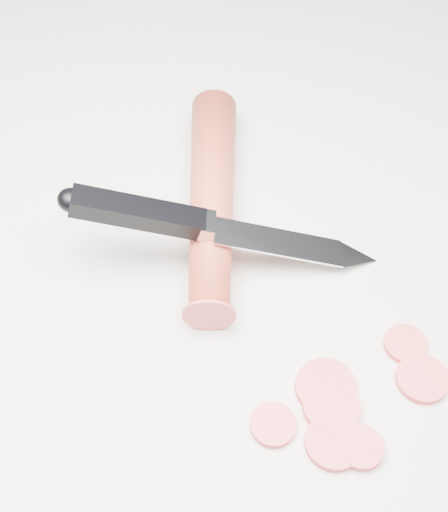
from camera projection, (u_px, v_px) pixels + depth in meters
ground at (277, 325)px, 0.51m from camera, size 2.40×2.40×0.00m
carrot at (212, 199)px, 0.55m from camera, size 0.14×0.19×0.03m
carrot_slice_0 at (332, 407)px, 0.47m from camera, size 0.04×0.04×0.01m
carrot_slice_1 at (273, 425)px, 0.46m from camera, size 0.03×0.03×0.01m
carrot_slice_2 at (334, 442)px, 0.45m from camera, size 0.04×0.04×0.01m
carrot_slice_3 at (405, 344)px, 0.50m from camera, size 0.03×0.03×0.01m
carrot_slice_4 at (422, 379)px, 0.48m from camera, size 0.04×0.04×0.01m
carrot_slice_5 at (326, 387)px, 0.48m from camera, size 0.04×0.04×0.01m
carrot_slice_6 at (361, 447)px, 0.45m from camera, size 0.03×0.03×0.01m
kitchen_knife at (225, 226)px, 0.51m from camera, size 0.21×0.15×0.08m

